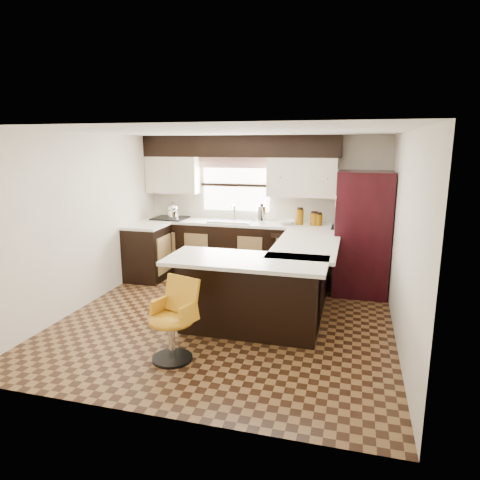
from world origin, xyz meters
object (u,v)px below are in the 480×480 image
(peninsula_long, at_px, (303,277))
(peninsula_return, at_px, (249,296))
(bar_chair, at_px, (171,321))
(refrigerator, at_px, (362,234))

(peninsula_long, height_order, peninsula_return, same)
(peninsula_long, bearing_deg, peninsula_return, -118.30)
(peninsula_return, distance_m, bar_chair, 1.10)
(refrigerator, relative_size, bar_chair, 2.12)
(bar_chair, bearing_deg, peninsula_return, 73.69)
(refrigerator, height_order, bar_chair, refrigerator)
(peninsula_long, bearing_deg, bar_chair, -121.28)
(peninsula_return, bearing_deg, refrigerator, 54.59)
(peninsula_long, distance_m, peninsula_return, 1.11)
(peninsula_long, xyz_separation_m, peninsula_return, (-0.53, -0.97, 0.00))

